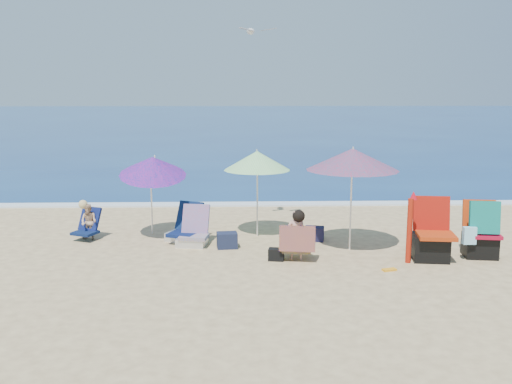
{
  "coord_description": "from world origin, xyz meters",
  "views": [
    {
      "loc": [
        -0.61,
        -9.62,
        3.06
      ],
      "look_at": [
        -0.3,
        1.0,
        1.1
      ],
      "focal_mm": 40.04,
      "sensor_mm": 36.0,
      "label": 1
    }
  ],
  "objects_px": {
    "umbrella_turquoise": "(353,159)",
    "camp_chair_left": "(431,241)",
    "person_left": "(88,222)",
    "umbrella_blue": "(153,166)",
    "chair_rainbow": "(193,235)",
    "seagull": "(251,31)",
    "chair_navy": "(184,231)",
    "camp_chair_right": "(480,236)",
    "umbrella_striped": "(257,161)",
    "person_center": "(297,236)",
    "furled_umbrella": "(410,224)"
  },
  "relations": [
    {
      "from": "chair_rainbow",
      "to": "person_center",
      "type": "relative_size",
      "value": 0.82
    },
    {
      "from": "person_center",
      "to": "camp_chair_right",
      "type": "bearing_deg",
      "value": 1.86
    },
    {
      "from": "umbrella_striped",
      "to": "camp_chair_left",
      "type": "height_order",
      "value": "umbrella_striped"
    },
    {
      "from": "umbrella_blue",
      "to": "person_center",
      "type": "height_order",
      "value": "umbrella_blue"
    },
    {
      "from": "camp_chair_right",
      "to": "seagull",
      "type": "distance_m",
      "value": 5.98
    },
    {
      "from": "umbrella_blue",
      "to": "chair_navy",
      "type": "height_order",
      "value": "umbrella_blue"
    },
    {
      "from": "chair_rainbow",
      "to": "person_center",
      "type": "bearing_deg",
      "value": -29.41
    },
    {
      "from": "camp_chair_left",
      "to": "camp_chair_right",
      "type": "height_order",
      "value": "camp_chair_left"
    },
    {
      "from": "umbrella_blue",
      "to": "camp_chair_right",
      "type": "height_order",
      "value": "umbrella_blue"
    },
    {
      "from": "chair_rainbow",
      "to": "seagull",
      "type": "xyz_separation_m",
      "value": [
        1.17,
        1.14,
        3.98
      ]
    },
    {
      "from": "chair_rainbow",
      "to": "person_left",
      "type": "height_order",
      "value": "person_left"
    },
    {
      "from": "furled_umbrella",
      "to": "chair_rainbow",
      "type": "distance_m",
      "value": 4.13
    },
    {
      "from": "person_left",
      "to": "umbrella_blue",
      "type": "bearing_deg",
      "value": 0.05
    },
    {
      "from": "chair_navy",
      "to": "camp_chair_right",
      "type": "bearing_deg",
      "value": -13.38
    },
    {
      "from": "furled_umbrella",
      "to": "chair_rainbow",
      "type": "height_order",
      "value": "furled_umbrella"
    },
    {
      "from": "chair_navy",
      "to": "chair_rainbow",
      "type": "relative_size",
      "value": 1.25
    },
    {
      "from": "umbrella_turquoise",
      "to": "camp_chair_left",
      "type": "height_order",
      "value": "umbrella_turquoise"
    },
    {
      "from": "person_center",
      "to": "chair_navy",
      "type": "bearing_deg",
      "value": 146.49
    },
    {
      "from": "umbrella_striped",
      "to": "chair_rainbow",
      "type": "height_order",
      "value": "umbrella_striped"
    },
    {
      "from": "person_left",
      "to": "seagull",
      "type": "bearing_deg",
      "value": 11.49
    },
    {
      "from": "umbrella_striped",
      "to": "camp_chair_right",
      "type": "xyz_separation_m",
      "value": [
        4.01,
        -1.61,
        -1.2
      ]
    },
    {
      "from": "camp_chair_left",
      "to": "umbrella_striped",
      "type": "bearing_deg",
      "value": 150.49
    },
    {
      "from": "chair_navy",
      "to": "camp_chair_left",
      "type": "bearing_deg",
      "value": -17.43
    },
    {
      "from": "umbrella_striped",
      "to": "seagull",
      "type": "relative_size",
      "value": 2.33
    },
    {
      "from": "person_left",
      "to": "umbrella_striped",
      "type": "bearing_deg",
      "value": 2.82
    },
    {
      "from": "furled_umbrella",
      "to": "person_center",
      "type": "distance_m",
      "value": 1.99
    },
    {
      "from": "person_center",
      "to": "person_left",
      "type": "height_order",
      "value": "person_center"
    },
    {
      "from": "furled_umbrella",
      "to": "person_center",
      "type": "relative_size",
      "value": 1.37
    },
    {
      "from": "umbrella_turquoise",
      "to": "person_left",
      "type": "relative_size",
      "value": 2.42
    },
    {
      "from": "camp_chair_left",
      "to": "person_center",
      "type": "bearing_deg",
      "value": 179.71
    },
    {
      "from": "chair_rainbow",
      "to": "camp_chair_right",
      "type": "relative_size",
      "value": 0.71
    },
    {
      "from": "umbrella_turquoise",
      "to": "chair_navy",
      "type": "distance_m",
      "value": 3.65
    },
    {
      "from": "chair_rainbow",
      "to": "umbrella_striped",
      "type": "bearing_deg",
      "value": 26.45
    },
    {
      "from": "camp_chair_left",
      "to": "camp_chair_right",
      "type": "xyz_separation_m",
      "value": [
        0.95,
        0.12,
        0.05
      ]
    },
    {
      "from": "chair_navy",
      "to": "seagull",
      "type": "relative_size",
      "value": 1.22
    },
    {
      "from": "umbrella_blue",
      "to": "camp_chair_left",
      "type": "xyz_separation_m",
      "value": [
        5.16,
        -1.57,
        -1.17
      ]
    },
    {
      "from": "umbrella_blue",
      "to": "camp_chair_right",
      "type": "distance_m",
      "value": 6.37
    },
    {
      "from": "camp_chair_left",
      "to": "person_center",
      "type": "distance_m",
      "value": 2.41
    },
    {
      "from": "umbrella_turquoise",
      "to": "camp_chair_left",
      "type": "bearing_deg",
      "value": -26.07
    },
    {
      "from": "chair_rainbow",
      "to": "seagull",
      "type": "bearing_deg",
      "value": 44.21
    },
    {
      "from": "umbrella_turquoise",
      "to": "umbrella_blue",
      "type": "xyz_separation_m",
      "value": [
        -3.83,
        0.92,
        -0.23
      ]
    },
    {
      "from": "umbrella_turquoise",
      "to": "camp_chair_left",
      "type": "relative_size",
      "value": 1.76
    },
    {
      "from": "umbrella_turquoise",
      "to": "camp_chair_right",
      "type": "relative_size",
      "value": 1.84
    },
    {
      "from": "furled_umbrella",
      "to": "person_center",
      "type": "xyz_separation_m",
      "value": [
        -1.97,
        0.17,
        -0.25
      ]
    },
    {
      "from": "umbrella_striped",
      "to": "seagull",
      "type": "bearing_deg",
      "value": 101.2
    },
    {
      "from": "umbrella_striped",
      "to": "person_center",
      "type": "bearing_deg",
      "value": -69.14
    },
    {
      "from": "umbrella_turquoise",
      "to": "person_left",
      "type": "xyz_separation_m",
      "value": [
        -5.17,
        0.92,
        -1.37
      ]
    },
    {
      "from": "umbrella_striped",
      "to": "person_left",
      "type": "height_order",
      "value": "umbrella_striped"
    },
    {
      "from": "chair_navy",
      "to": "person_center",
      "type": "xyz_separation_m",
      "value": [
        2.14,
        -1.42,
        0.25
      ]
    },
    {
      "from": "chair_navy",
      "to": "camp_chair_right",
      "type": "xyz_separation_m",
      "value": [
        5.49,
        -1.31,
        0.19
      ]
    }
  ]
}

